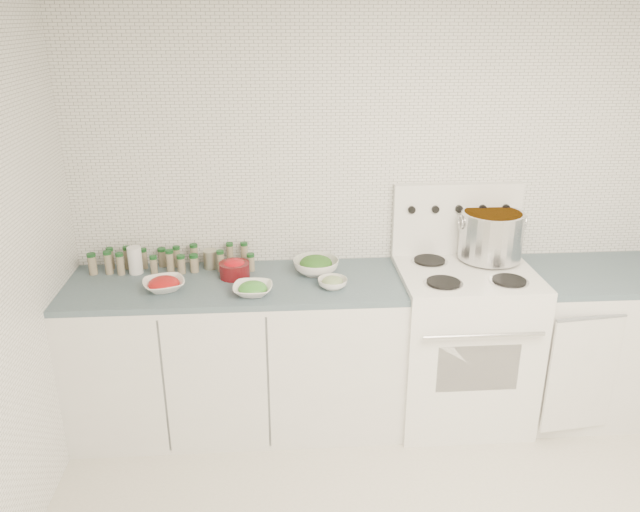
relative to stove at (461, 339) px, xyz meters
The scene contains 13 objects.
room_walls 1.66m from the stove, 112.04° to the right, with size 3.54×3.04×2.52m.
counter_left 1.31m from the stove, behind, with size 1.85×0.62×0.90m.
stove is the anchor object (origin of this frame).
counter_right 0.82m from the stove, ahead, with size 0.89×0.67×0.90m.
stock_pot 0.64m from the stove, 41.91° to the left, with size 0.38×0.36×0.28m.
bowl_tomato 1.73m from the stove, behind, with size 0.27×0.27×0.07m.
bowl_snowpea 1.28m from the stove, behind, with size 0.22×0.22×0.07m.
bowl_broccoli 0.97m from the stove, behind, with size 0.33×0.33×0.10m.
bowl_zucchini 0.89m from the stove, behind, with size 0.18×0.18×0.06m.
bowl_pepper 1.39m from the stove, behind, with size 0.17×0.17×0.11m.
salt_canister 1.94m from the stove, behind, with size 0.08×0.08×0.16m, color white.
tin_can 1.54m from the stove, behind, with size 0.08×0.08×0.11m, color #A19E88.
spice_cluster 1.77m from the stove, behind, with size 0.94×0.16×0.14m.
Camera 1 is at (-0.57, -1.99, 2.28)m, focal length 35.00 mm.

